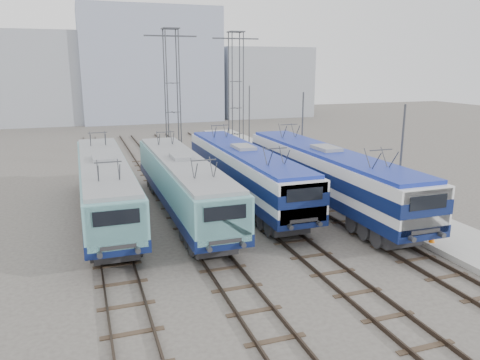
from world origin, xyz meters
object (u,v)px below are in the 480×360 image
(locomotive_far_left, at_px, (105,184))
(catenary_tower_east, at_px, (236,91))
(locomotive_center_left, at_px, (183,182))
(mast_front, at_px, (400,168))
(catenary_tower_west, at_px, (172,93))
(mast_rear, at_px, (249,121))
(safety_cone, at_px, (432,237))
(mast_mid, at_px, (302,137))
(locomotive_center_right, at_px, (244,169))
(locomotive_far_right, at_px, (327,172))

(locomotive_far_left, bearing_deg, catenary_tower_east, 48.46)
(locomotive_far_left, xyz_separation_m, locomotive_center_left, (4.50, -0.90, -0.02))
(locomotive_center_left, distance_m, catenary_tower_east, 18.65)
(locomotive_center_left, relative_size, mast_front, 2.50)
(catenary_tower_west, height_order, mast_rear, catenary_tower_west)
(catenary_tower_east, xyz_separation_m, mast_front, (2.10, -22.00, -3.14))
(safety_cone, bearing_deg, locomotive_far_left, 146.60)
(mast_front, height_order, safety_cone, mast_front)
(catenary_tower_west, relative_size, mast_front, 1.71)
(locomotive_center_left, bearing_deg, catenary_tower_east, 61.11)
(locomotive_far_left, bearing_deg, mast_mid, 17.89)
(mast_front, bearing_deg, locomotive_center_right, 129.47)
(mast_mid, bearing_deg, locomotive_far_right, -104.26)
(mast_front, bearing_deg, locomotive_far_left, 155.35)
(locomotive_far_left, bearing_deg, mast_rear, 47.85)
(mast_rear, height_order, safety_cone, mast_rear)
(mast_mid, height_order, safety_cone, mast_mid)
(catenary_tower_east, bearing_deg, locomotive_far_right, -89.17)
(catenary_tower_west, height_order, safety_cone, catenary_tower_west)
(mast_front, distance_m, mast_mid, 12.00)
(locomotive_far_right, relative_size, catenary_tower_west, 1.56)
(mast_rear, bearing_deg, locomotive_center_left, -121.28)
(locomotive_center_right, relative_size, mast_rear, 2.56)
(locomotive_far_right, relative_size, safety_cone, 35.20)
(mast_mid, relative_size, safety_cone, 13.16)
(locomotive_far_right, bearing_deg, locomotive_far_left, 170.24)
(locomotive_far_right, bearing_deg, mast_mid, 75.74)
(mast_mid, bearing_deg, mast_rear, 90.00)
(locomotive_far_left, relative_size, locomotive_far_right, 0.94)
(locomotive_far_right, bearing_deg, catenary_tower_east, 90.83)
(locomotive_far_right, height_order, mast_mid, mast_mid)
(locomotive_far_left, relative_size, locomotive_center_left, 1.01)
(catenary_tower_east, bearing_deg, safety_cone, -85.43)
(locomotive_center_left, relative_size, catenary_tower_west, 1.46)
(locomotive_center_right, xyz_separation_m, mast_mid, (6.35, 4.29, 1.21))
(locomotive_far_left, height_order, mast_front, mast_front)
(mast_front, relative_size, mast_rear, 1.00)
(mast_rear, xyz_separation_m, safety_cone, (-0.10, -27.01, -2.93))
(locomotive_center_left, height_order, catenary_tower_west, catenary_tower_west)
(locomotive_center_right, xyz_separation_m, mast_rear, (6.35, 16.29, 1.21))
(locomotive_center_right, xyz_separation_m, safety_cone, (6.25, -10.73, -1.72))
(locomotive_center_left, xyz_separation_m, mast_mid, (10.85, 5.86, 1.31))
(locomotive_center_right, relative_size, mast_mid, 2.56)
(locomotive_center_left, relative_size, locomotive_far_right, 0.94)
(locomotive_far_right, distance_m, safety_cone, 8.14)
(catenary_tower_east, bearing_deg, mast_mid, -78.14)
(locomotive_center_left, distance_m, mast_front, 12.54)
(locomotive_far_left, distance_m, locomotive_center_right, 9.03)
(locomotive_far_left, relative_size, mast_front, 2.52)
(catenary_tower_east, distance_m, mast_front, 22.32)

